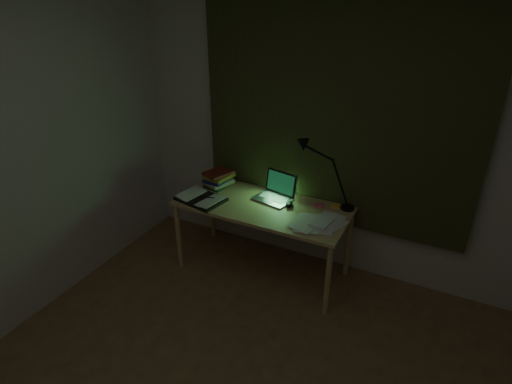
% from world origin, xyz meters
% --- Properties ---
extents(wall_back, '(3.50, 0.00, 2.50)m').
position_xyz_m(wall_back, '(0.00, 2.00, 1.25)').
color(wall_back, beige).
rests_on(wall_back, ground).
extents(curtain, '(2.20, 0.06, 2.00)m').
position_xyz_m(curtain, '(0.00, 1.96, 1.45)').
color(curtain, '#2D341A').
rests_on(curtain, wall_back).
extents(desk, '(1.42, 0.62, 0.65)m').
position_xyz_m(desk, '(-0.44, 1.61, 0.32)').
color(desk, tan).
rests_on(desk, floor).
extents(laptop, '(0.36, 0.39, 0.22)m').
position_xyz_m(laptop, '(-0.40, 1.73, 0.75)').
color(laptop, '#AFAFB3').
rests_on(laptop, desk).
extents(open_textbook, '(0.42, 0.34, 0.03)m').
position_xyz_m(open_textbook, '(-0.93, 1.46, 0.66)').
color(open_textbook, silver).
rests_on(open_textbook, desk).
extents(book_stack, '(0.24, 0.26, 0.15)m').
position_xyz_m(book_stack, '(-0.94, 1.75, 0.72)').
color(book_stack, silver).
rests_on(book_stack, desk).
extents(loose_papers, '(0.38, 0.39, 0.02)m').
position_xyz_m(loose_papers, '(0.04, 1.57, 0.65)').
color(loose_papers, silver).
rests_on(loose_papers, desk).
extents(mouse, '(0.09, 0.11, 0.04)m').
position_xyz_m(mouse, '(-0.23, 1.69, 0.66)').
color(mouse, black).
rests_on(mouse, desk).
extents(sticky_yellow, '(0.07, 0.07, 0.01)m').
position_xyz_m(sticky_yellow, '(0.11, 1.86, 0.65)').
color(sticky_yellow, yellow).
rests_on(sticky_yellow, desk).
extents(sticky_pink, '(0.09, 0.09, 0.02)m').
position_xyz_m(sticky_pink, '(-0.02, 1.81, 0.65)').
color(sticky_pink, '#FB6177').
rests_on(sticky_pink, desk).
extents(desk_lamp, '(0.40, 0.31, 0.58)m').
position_xyz_m(desk_lamp, '(0.20, 1.86, 0.94)').
color(desk_lamp, black).
rests_on(desk_lamp, desk).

